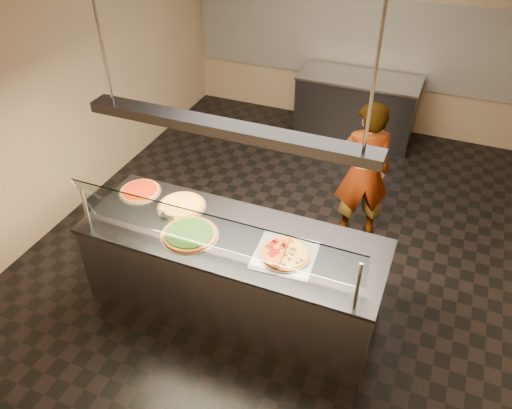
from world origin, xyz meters
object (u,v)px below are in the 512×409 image
at_px(half_pizza_pepperoni, 274,249).
at_px(pizza_cheese, 182,205).
at_px(worker, 363,172).
at_px(heat_lamp_housing, 228,129).
at_px(pizza_spinach, 190,234).
at_px(pizza_spatula, 165,209).
at_px(sneeze_guard, 212,232).
at_px(half_pizza_sausage, 296,256).
at_px(prep_table, 356,107).
at_px(serving_counter, 233,273).
at_px(pizza_tomato, 140,191).
at_px(perforated_tray, 285,255).

height_order(half_pizza_pepperoni, pizza_cheese, half_pizza_pepperoni).
bearing_deg(worker, heat_lamp_housing, 39.18).
bearing_deg(pizza_cheese, pizza_spinach, -51.80).
bearing_deg(worker, pizza_spatula, 21.21).
bearing_deg(half_pizza_pepperoni, sneeze_guard, -146.33).
height_order(half_pizza_sausage, pizza_spatula, half_pizza_sausage).
bearing_deg(half_pizza_pepperoni, pizza_spatula, 172.67).
distance_m(half_pizza_sausage, pizza_cheese, 1.22).
relative_size(prep_table, heat_lamp_housing, 0.74).
height_order(serving_counter, pizza_tomato, pizza_tomato).
distance_m(half_pizza_pepperoni, heat_lamp_housing, 1.07).
bearing_deg(heat_lamp_housing, pizza_tomato, 167.12).
bearing_deg(half_pizza_pepperoni, worker, 76.65).
distance_m(pizza_cheese, pizza_spatula, 0.16).
xyz_separation_m(serving_counter, pizza_spinach, (-0.33, -0.14, 0.48)).
bearing_deg(heat_lamp_housing, perforated_tray, -7.97).
xyz_separation_m(pizza_spinach, prep_table, (0.58, 3.92, -0.48)).
height_order(pizza_cheese, heat_lamp_housing, heat_lamp_housing).
xyz_separation_m(pizza_cheese, pizza_spatula, (-0.11, -0.12, 0.01)).
height_order(sneeze_guard, pizza_tomato, sneeze_guard).
bearing_deg(half_pizza_sausage, pizza_spatula, 173.74).
height_order(perforated_tray, heat_lamp_housing, heat_lamp_housing).
relative_size(serving_counter, perforated_tray, 5.09).
bearing_deg(half_pizza_sausage, prep_table, 95.23).
relative_size(sneeze_guard, pizza_spinach, 4.78).
relative_size(pizza_spinach, worker, 0.31).
bearing_deg(prep_table, half_pizza_sausage, -84.77).
height_order(half_pizza_pepperoni, half_pizza_sausage, half_pizza_pepperoni).
xyz_separation_m(pizza_cheese, worker, (1.39, 1.39, -0.13)).
height_order(half_pizza_sausage, heat_lamp_housing, heat_lamp_housing).
xyz_separation_m(pizza_spatula, worker, (1.50, 1.51, -0.15)).
height_order(pizza_tomato, prep_table, pizza_tomato).
distance_m(perforated_tray, pizza_spinach, 0.84).
height_order(pizza_spinach, worker, worker).
bearing_deg(serving_counter, heat_lamp_housing, -90.00).
bearing_deg(pizza_spatula, pizza_cheese, 47.88).
xyz_separation_m(sneeze_guard, pizza_spinach, (-0.33, 0.20, -0.28)).
bearing_deg(perforated_tray, serving_counter, 172.03).
height_order(half_pizza_sausage, pizza_tomato, half_pizza_sausage).
relative_size(half_pizza_sausage, heat_lamp_housing, 0.18).
relative_size(perforated_tray, pizza_spatula, 2.33).
bearing_deg(serving_counter, perforated_tray, -7.97).
bearing_deg(pizza_tomato, half_pizza_sausage, -10.67).
relative_size(pizza_spatula, prep_table, 0.13).
bearing_deg(half_pizza_sausage, pizza_tomato, 169.33).
bearing_deg(perforated_tray, heat_lamp_housing, 172.03).
distance_m(pizza_spinach, heat_lamp_housing, 1.07).
bearing_deg(sneeze_guard, heat_lamp_housing, 90.00).
bearing_deg(half_pizza_pepperoni, pizza_spinach, -174.51).
relative_size(half_pizza_pepperoni, prep_table, 0.25).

